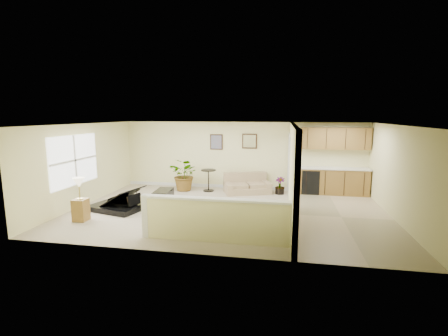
% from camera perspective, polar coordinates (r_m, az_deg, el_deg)
% --- Properties ---
extents(floor, '(9.00, 9.00, 0.00)m').
position_cam_1_polar(floor, '(9.49, 0.68, -7.60)').
color(floor, '#C3B398').
rests_on(floor, ground).
extents(back_wall, '(9.00, 0.04, 2.50)m').
position_cam_1_polar(back_wall, '(12.14, 3.09, 2.18)').
color(back_wall, beige).
rests_on(back_wall, floor).
extents(front_wall, '(9.00, 0.04, 2.50)m').
position_cam_1_polar(front_wall, '(6.32, -3.92, -4.56)').
color(front_wall, beige).
rests_on(front_wall, floor).
extents(left_wall, '(0.04, 6.00, 2.50)m').
position_cam_1_polar(left_wall, '(10.89, -23.34, 0.59)').
color(left_wall, beige).
rests_on(left_wall, floor).
extents(right_wall, '(0.04, 6.00, 2.50)m').
position_cam_1_polar(right_wall, '(9.55, 28.38, -0.92)').
color(right_wall, beige).
rests_on(right_wall, floor).
extents(ceiling, '(9.00, 6.00, 0.04)m').
position_cam_1_polar(ceiling, '(9.08, 0.71, 7.68)').
color(ceiling, silver).
rests_on(ceiling, back_wall).
extents(kitchen_vinyl, '(2.70, 6.00, 0.01)m').
position_cam_1_polar(kitchen_vinyl, '(9.50, 19.95, -8.13)').
color(kitchen_vinyl, tan).
rests_on(kitchen_vinyl, floor).
extents(interior_partition, '(0.18, 5.99, 2.50)m').
position_cam_1_polar(interior_partition, '(9.33, 11.92, -0.39)').
color(interior_partition, beige).
rests_on(interior_partition, floor).
extents(pony_half_wall, '(3.42, 0.22, 1.00)m').
position_cam_1_polar(pony_half_wall, '(7.16, -1.86, -8.95)').
color(pony_half_wall, beige).
rests_on(pony_half_wall, floor).
extents(left_window, '(0.05, 2.15, 1.45)m').
position_cam_1_polar(left_window, '(10.45, -24.85, 1.25)').
color(left_window, white).
rests_on(left_window, left_wall).
extents(wall_art_left, '(0.48, 0.04, 0.58)m').
position_cam_1_polar(wall_art_left, '(12.21, -1.35, 4.59)').
color(wall_art_left, '#362213').
rests_on(wall_art_left, back_wall).
extents(wall_mirror, '(0.55, 0.04, 0.55)m').
position_cam_1_polar(wall_mirror, '(12.02, 4.51, 4.73)').
color(wall_mirror, '#362213').
rests_on(wall_mirror, back_wall).
extents(kitchen_cabinets, '(2.36, 0.65, 2.33)m').
position_cam_1_polar(kitchen_cabinets, '(11.95, 18.26, -0.24)').
color(kitchen_cabinets, olive).
rests_on(kitchen_cabinets, floor).
extents(piano, '(1.98, 1.99, 1.41)m').
position_cam_1_polar(piano, '(10.21, -17.79, -3.42)').
color(piano, black).
rests_on(piano, floor).
extents(piano_bench, '(0.50, 0.89, 0.57)m').
position_cam_1_polar(piano_bench, '(9.80, -10.60, -5.46)').
color(piano_bench, black).
rests_on(piano_bench, floor).
extents(loveseat, '(1.88, 1.40, 0.91)m').
position_cam_1_polar(loveseat, '(11.63, 4.12, -2.67)').
color(loveseat, tan).
rests_on(loveseat, floor).
extents(accent_table, '(0.55, 0.55, 0.79)m').
position_cam_1_polar(accent_table, '(11.81, -2.75, -1.66)').
color(accent_table, black).
rests_on(accent_table, floor).
extents(palm_plant, '(1.33, 1.25, 1.20)m').
position_cam_1_polar(palm_plant, '(11.94, -6.84, -1.21)').
color(palm_plant, black).
rests_on(palm_plant, floor).
extents(small_plant, '(0.36, 0.36, 0.60)m').
position_cam_1_polar(small_plant, '(11.58, 9.78, -3.29)').
color(small_plant, black).
rests_on(small_plant, floor).
extents(lamp_stand, '(0.35, 0.35, 1.15)m').
position_cam_1_polar(lamp_stand, '(9.35, -23.96, -5.57)').
color(lamp_stand, olive).
rests_on(lamp_stand, floor).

